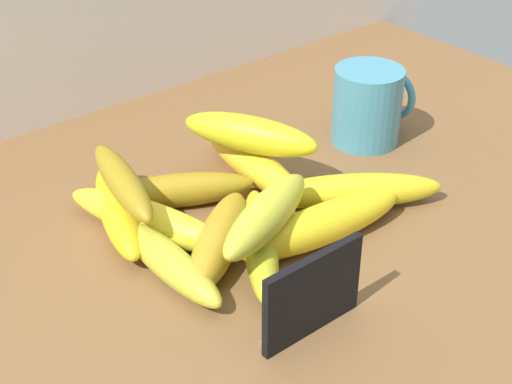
{
  "coord_description": "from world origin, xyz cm",
  "views": [
    {
      "loc": [
        -46.86,
        -50.51,
        50.45
      ],
      "look_at": [
        -4.94,
        1.14,
        8.0
      ],
      "focal_mm": 52.69,
      "sensor_mm": 36.0,
      "label": 1
    }
  ],
  "objects": [
    {
      "name": "coffee_mug",
      "position": [
        19.43,
        8.17,
        7.98
      ],
      "size": [
        10.36,
        8.86,
        9.96
      ],
      "color": "teal",
      "rests_on": "counter_top"
    },
    {
      "name": "banana_10",
      "position": [
        -7.28,
        -3.38,
        8.48
      ],
      "size": [
        16.27,
        10.01,
        4.07
      ],
      "primitive_type": "ellipsoid",
      "rotation": [
        0.0,
        0.0,
        3.55
      ],
      "color": "gold",
      "rests_on": "banana_6"
    },
    {
      "name": "banana_3",
      "position": [
        6.59,
        -1.97,
        5.02
      ],
      "size": [
        19.31,
        14.69,
        4.04
      ],
      "primitive_type": "ellipsoid",
      "rotation": [
        0.0,
        0.0,
        5.7
      ],
      "color": "gold",
      "rests_on": "counter_top"
    },
    {
      "name": "banana_5",
      "position": [
        -16.54,
        0.58,
        4.82
      ],
      "size": [
        3.64,
        17.14,
        3.63
      ],
      "primitive_type": "ellipsoid",
      "rotation": [
        0.0,
        0.0,
        1.57
      ],
      "color": "gold",
      "rests_on": "counter_top"
    },
    {
      "name": "banana_4",
      "position": [
        -15.83,
        11.38,
        5.09
      ],
      "size": [
        10.49,
        18.94,
        4.18
      ],
      "primitive_type": "ellipsoid",
      "rotation": [
        0.0,
        0.0,
        1.21
      ],
      "color": "yellow",
      "rests_on": "counter_top"
    },
    {
      "name": "banana_0",
      "position": [
        -8.7,
        10.73,
        4.96
      ],
      "size": [
        17.37,
        11.75,
        3.92
      ],
      "primitive_type": "ellipsoid",
      "rotation": [
        0.0,
        0.0,
        2.65
      ],
      "color": "olive",
      "rests_on": "counter_top"
    },
    {
      "name": "banana_8",
      "position": [
        -10.74,
        -0.08,
        5.12
      ],
      "size": [
        15.9,
        13.94,
        4.23
      ],
      "primitive_type": "ellipsoid",
      "rotation": [
        0.0,
        0.0,
        0.68
      ],
      "color": "#B08920",
      "rests_on": "counter_top"
    },
    {
      "name": "banana_7",
      "position": [
        1.65,
        9.78,
        5.04
      ],
      "size": [
        5.6,
        19.16,
        4.09
      ],
      "primitive_type": "ellipsoid",
      "rotation": [
        0.0,
        0.0,
        4.63
      ],
      "color": "yellow",
      "rests_on": "counter_top"
    },
    {
      "name": "banana_9",
      "position": [
        -15.41,
        10.62,
        8.82
      ],
      "size": [
        6.64,
        16.81,
        3.27
      ],
      "primitive_type": "ellipsoid",
      "rotation": [
        0.0,
        0.0,
        1.36
      ],
      "color": "olive",
      "rests_on": "banana_4"
    },
    {
      "name": "banana_2",
      "position": [
        -14.37,
        7.64,
        5.04
      ],
      "size": [
        11.36,
        20.93,
        4.09
      ],
      "primitive_type": "ellipsoid",
      "rotation": [
        0.0,
        0.0,
        5.08
      ],
      "color": "yellow",
      "rests_on": "counter_top"
    },
    {
      "name": "banana_6",
      "position": [
        -7.46,
        -2.62,
        4.72
      ],
      "size": [
        13.95,
        17.68,
        3.45
      ],
      "primitive_type": "ellipsoid",
      "rotation": [
        0.0,
        0.0,
        4.09
      ],
      "color": "gold",
      "rests_on": "counter_top"
    },
    {
      "name": "counter_top",
      "position": [
        0.0,
        0.0,
        1.5
      ],
      "size": [
        110.0,
        76.0,
        3.0
      ],
      "primitive_type": "cube",
      "color": "brown",
      "rests_on": "ground"
    },
    {
      "name": "chalkboard_sign",
      "position": [
        -10.87,
        -14.05,
        6.86
      ],
      "size": [
        11.0,
        1.8,
        8.4
      ],
      "color": "black",
      "rests_on": "counter_top"
    },
    {
      "name": "banana_1",
      "position": [
        -0.81,
        -4.74,
        5.19
      ],
      "size": [
        20.75,
        6.73,
        4.37
      ],
      "primitive_type": "ellipsoid",
      "rotation": [
        0.0,
        0.0,
        6.17
      ],
      "color": "yellow",
      "rests_on": "counter_top"
    },
    {
      "name": "banana_11",
      "position": [
        1.15,
        9.77,
        9.26
      ],
      "size": [
        11.57,
        16.86,
        4.34
      ],
      "primitive_type": "ellipsoid",
      "rotation": [
        0.0,
        0.0,
        5.19
      ],
      "color": "yellow",
      "rests_on": "banana_7"
    }
  ]
}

